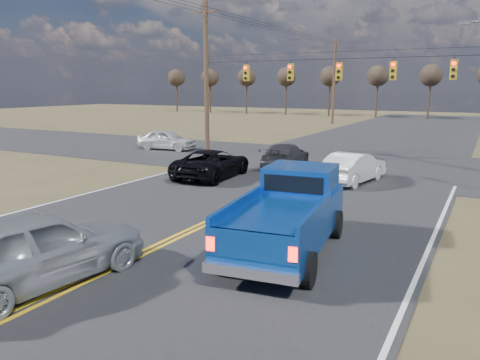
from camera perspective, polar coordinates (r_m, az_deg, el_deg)
The scene contains 12 objects.
ground at distance 12.78m, azimuth -13.27°, elevation -9.47°, with size 160.00×160.00×0.00m, color brown.
road_main at distance 20.98m, azimuth 5.12°, elevation -1.00°, with size 14.00×120.00×0.02m, color #28282B.
road_cross at distance 28.38m, azimuth 11.56°, elevation 2.07°, with size 120.00×12.00×0.02m, color #28282B.
signal_gantry at distance 27.68m, azimuth 12.86°, elevation 12.31°, with size 19.60×4.83×10.00m.
utility_poles at distance 27.08m, azimuth 11.37°, elevation 12.75°, with size 19.60×58.32×10.00m.
treeline at distance 36.72m, azimuth 16.14°, elevation 12.86°, with size 87.00×117.80×7.40m.
pickup_truck at distance 12.79m, azimuth 5.93°, elevation -4.19°, with size 2.92×6.06×2.19m.
silver_suv at distance 11.64m, azimuth -23.80°, elevation -7.58°, with size 2.12×5.26×1.79m, color #A3A7AB.
black_suv at distance 23.28m, azimuth -3.41°, elevation 2.02°, with size 2.34×5.07×1.41m, color black.
white_car_queue at distance 22.64m, azimuth 13.64°, elevation 1.50°, with size 1.53×4.38×1.44m, color white.
dgrey_car_queue at distance 26.26m, azimuth 5.54°, elevation 2.98°, with size 1.87×4.61×1.34m, color #35353A.
cross_car_west at distance 33.85m, azimuth -8.92°, elevation 4.88°, with size 4.25×1.71×1.45m, color silver.
Camera 1 is at (8.08, -8.83, 4.49)m, focal length 35.00 mm.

